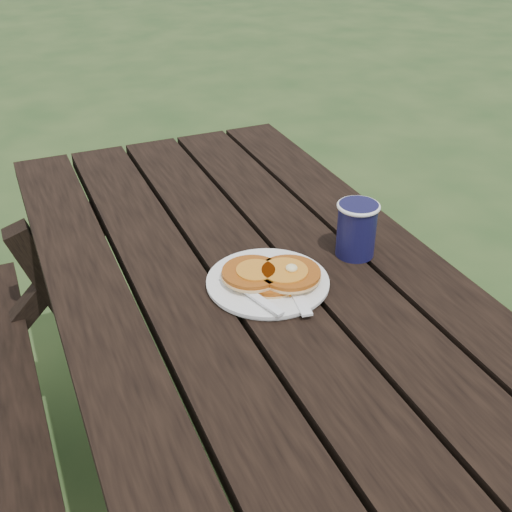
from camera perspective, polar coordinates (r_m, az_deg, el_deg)
name	(u,v)px	position (r m, az deg, el deg)	size (l,w,h in m)	color
picnic_table	(282,463)	(1.40, 2.30, -17.95)	(1.36, 1.80, 0.75)	black
plate	(268,283)	(1.21, 1.05, -2.38)	(0.23, 0.23, 0.01)	white
pancake_stack	(272,275)	(1.20, 1.41, -1.68)	(0.18, 0.14, 0.04)	#AD5313
knife	(293,287)	(1.19, 3.29, -2.76)	(0.02, 0.18, 0.01)	white
fork	(261,300)	(1.14, 0.42, -3.95)	(0.03, 0.16, 0.01)	white
coffee_cup	(357,227)	(1.29, 8.95, 2.60)	(0.09, 0.09, 0.11)	#121138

